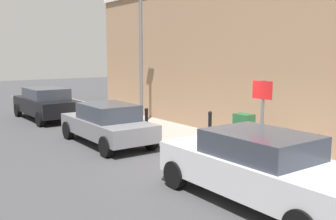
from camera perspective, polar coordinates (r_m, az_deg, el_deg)
ground at (r=10.32m, az=5.48°, el=-8.91°), size 80.00×80.00×0.00m
sidewalk at (r=16.04m, az=-4.00°, el=-2.42°), size 2.79×30.00×0.15m
corner_building at (r=17.82m, az=10.72°, el=12.68°), size 6.40×13.67×8.92m
car_silver at (r=8.10m, az=13.24°, el=-8.20°), size 1.95×4.48×1.49m
car_grey at (r=13.18m, az=-9.02°, el=-1.95°), size 1.86×4.21×1.40m
car_black at (r=18.88m, az=-17.70°, el=1.00°), size 1.93×4.43×1.50m
utility_cabinet at (r=11.67m, az=11.17°, el=-3.57°), size 0.46×0.61×1.15m
bollard_near_cabinet at (r=12.84m, az=6.25°, el=-2.28°), size 0.14×0.14×1.04m
bollard_far_kerb at (r=13.53m, az=-3.22°, el=-1.70°), size 0.14×0.14×1.04m
street_sign at (r=9.53m, az=13.84°, el=-0.30°), size 0.08×0.60×2.30m
lamppost at (r=15.91m, az=-4.05°, el=9.18°), size 0.20×0.44×5.72m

